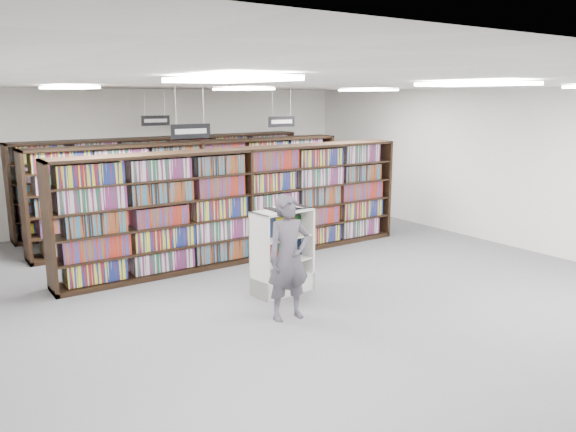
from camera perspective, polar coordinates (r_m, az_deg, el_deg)
floor at (r=9.17m, az=2.00°, el=-7.25°), size 12.00×12.00×0.00m
ceiling at (r=8.65m, az=2.16°, el=13.18°), size 10.00×12.00×0.10m
wall_back at (r=14.02m, az=-12.71°, el=5.90°), size 10.00×0.10×3.20m
wall_right at (r=12.38m, az=21.12°, el=4.61°), size 0.10×12.00×3.20m
bookshelf_row_near at (r=10.52m, az=-4.42°, el=1.17°), size 7.00×0.60×2.10m
bookshelf_row_mid at (r=12.27m, az=-9.10°, el=2.61°), size 7.00×0.60×2.10m
bookshelf_row_far at (r=13.81m, az=-12.14°, el=3.54°), size 7.00×0.60×2.10m
aisle_sign_left at (r=8.77m, az=-9.86°, el=8.62°), size 0.65×0.02×0.80m
aisle_sign_right at (r=11.98m, az=-0.66°, el=9.67°), size 0.65×0.02×0.80m
aisle_sign_center at (r=12.84m, az=-13.31°, el=9.51°), size 0.65×0.02×0.80m
troffer_front_left at (r=4.50m, az=-6.13°, el=13.67°), size 0.60×1.20×0.04m
troffer_front_center at (r=6.49m, az=18.50°, el=12.61°), size 0.60×1.20×0.04m
troffer_back_left at (r=9.21m, az=-21.40°, el=12.06°), size 0.60×1.20×0.04m
troffer_back_center at (r=10.33m, az=-4.61°, el=12.74°), size 0.60×1.20×0.04m
troffer_back_right at (r=12.11m, az=8.11°, el=12.55°), size 0.60×1.20×0.04m
endcap_display at (r=8.84m, az=-0.71°, el=-4.84°), size 0.99×0.57×1.33m
open_book at (r=8.71m, az=-0.04°, el=0.97°), size 0.65×0.38×0.13m
shopper at (r=7.68m, az=0.08°, el=-4.29°), size 0.68×0.48×1.74m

